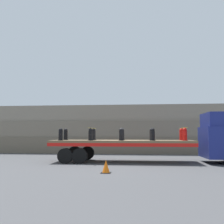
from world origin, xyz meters
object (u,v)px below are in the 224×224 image
fire_hydrant_black_far_0 (66,134)px  fire_hydrant_black_near_0 (61,134)px  fire_hydrant_black_far_3 (152,134)px  fire_hydrant_black_near_3 (153,134)px  fire_hydrant_black_near_2 (121,134)px  flatbed_trailer (111,145)px  traffic_cone (106,167)px  fire_hydrant_black_far_1 (94,134)px  fire_hydrant_red_far_4 (182,134)px  fire_hydrant_black_far_2 (122,134)px  fire_hydrant_black_near_1 (91,134)px  fire_hydrant_red_near_4 (185,134)px

fire_hydrant_black_far_0 → fire_hydrant_black_near_0: bearing=-90.0°
fire_hydrant_black_near_0 → fire_hydrant_black_far_0: same height
fire_hydrant_black_near_0 → fire_hydrant_black_far_3: (5.63, 1.09, 0.00)m
fire_hydrant_black_far_0 → fire_hydrant_black_near_3: same height
fire_hydrant_black_near_0 → fire_hydrant_black_near_2: (3.76, 0.00, 0.00)m
flatbed_trailer → traffic_cone: 4.47m
fire_hydrant_black_far_0 → fire_hydrant_black_far_1: same height
fire_hydrant_black_near_0 → fire_hydrant_red_far_4: (7.51, 1.09, 0.00)m
fire_hydrant_black_far_1 → fire_hydrant_black_near_3: bearing=-16.2°
flatbed_trailer → traffic_cone: bearing=-87.2°
fire_hydrant_black_near_0 → fire_hydrant_red_far_4: same height
traffic_cone → fire_hydrant_black_far_0: bearing=123.8°
flatbed_trailer → fire_hydrant_black_far_2: fire_hydrant_black_far_2 is taller
fire_hydrant_black_near_1 → fire_hydrant_red_near_4: same height
fire_hydrant_black_near_3 → traffic_cone: size_ratio=1.30×
fire_hydrant_black_far_3 → fire_hydrant_red_near_4: size_ratio=1.00×
fire_hydrant_black_far_3 → traffic_cone: size_ratio=1.30×
flatbed_trailer → fire_hydrant_black_near_2: 1.07m
fire_hydrant_black_far_0 → fire_hydrant_black_near_1: size_ratio=1.00×
fire_hydrant_black_near_1 → fire_hydrant_black_near_3: 3.76m
fire_hydrant_black_near_3 → fire_hydrant_red_far_4: same height
fire_hydrant_black_far_1 → traffic_cone: size_ratio=1.30×
fire_hydrant_black_far_3 → fire_hydrant_red_far_4: bearing=0.0°
fire_hydrant_black_far_1 → fire_hydrant_black_far_2: (1.88, 0.00, 0.00)m
fire_hydrant_black_far_2 → fire_hydrant_red_near_4: bearing=-16.2°
fire_hydrant_black_near_2 → fire_hydrant_black_near_3: size_ratio=1.00×
fire_hydrant_red_far_4 → fire_hydrant_black_far_3: bearing=180.0°
fire_hydrant_black_far_1 → fire_hydrant_black_near_2: 2.17m
fire_hydrant_black_far_1 → fire_hydrant_black_near_1: bearing=-90.0°
fire_hydrant_black_far_0 → fire_hydrant_black_far_2: same height
fire_hydrant_black_near_0 → fire_hydrant_black_far_0: bearing=90.0°
fire_hydrant_black_far_1 → fire_hydrant_red_far_4: bearing=0.0°
fire_hydrant_black_far_0 → fire_hydrant_black_far_2: bearing=0.0°
fire_hydrant_black_far_2 → fire_hydrant_black_far_0: bearing=180.0°
traffic_cone → fire_hydrant_red_far_4: bearing=49.6°
flatbed_trailer → fire_hydrant_black_far_2: 1.07m
fire_hydrant_black_far_0 → fire_hydrant_black_far_3: (5.63, 0.00, 0.00)m
fire_hydrant_black_far_0 → fire_hydrant_black_far_3: size_ratio=1.00×
fire_hydrant_black_far_0 → fire_hydrant_red_near_4: bearing=-8.3°
fire_hydrant_black_near_3 → traffic_cone: (-2.33, -3.85, -1.42)m
flatbed_trailer → fire_hydrant_black_far_0: size_ratio=11.57×
fire_hydrant_black_far_0 → fire_hydrant_black_near_2: size_ratio=1.00×
fire_hydrant_black_near_3 → fire_hydrant_red_near_4: (1.88, 0.00, 0.00)m
flatbed_trailer → fire_hydrant_red_near_4: size_ratio=11.57×
fire_hydrant_red_near_4 → fire_hydrant_black_far_1: bearing=169.0°
fire_hydrant_black_far_0 → fire_hydrant_black_near_2: same height
fire_hydrant_black_far_2 → fire_hydrant_black_far_3: (1.88, 0.00, 0.00)m
fire_hydrant_black_near_3 → fire_hydrant_black_far_2: bearing=149.8°
fire_hydrant_black_near_2 → fire_hydrant_black_far_1: bearing=149.8°
fire_hydrant_black_far_0 → fire_hydrant_red_near_4: same height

